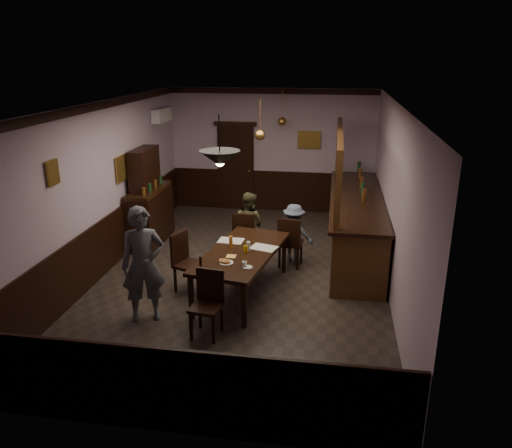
% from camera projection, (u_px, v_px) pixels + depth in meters
% --- Properties ---
extents(room, '(5.01, 8.01, 3.01)m').
position_uv_depth(room, '(242.00, 194.00, 8.47)').
color(room, '#2D2621').
rests_on(room, ground).
extents(dining_table, '(1.38, 2.34, 0.75)m').
position_uv_depth(dining_table, '(242.00, 254.00, 8.06)').
color(dining_table, black).
rests_on(dining_table, ground).
extents(chair_far_left, '(0.43, 0.43, 0.98)m').
position_uv_depth(chair_far_left, '(244.00, 235.00, 9.38)').
color(chair_far_left, black).
rests_on(chair_far_left, ground).
extents(chair_far_right, '(0.46, 0.46, 0.97)m').
position_uv_depth(chair_far_right, '(290.00, 240.00, 9.10)').
color(chair_far_right, black).
rests_on(chair_far_right, ground).
extents(chair_near, '(0.46, 0.46, 0.94)m').
position_uv_depth(chair_near, '(208.00, 300.00, 6.93)').
color(chair_near, black).
rests_on(chair_near, ground).
extents(chair_side, '(0.56, 0.56, 0.99)m').
position_uv_depth(chair_side, '(185.00, 259.00, 8.23)').
color(chair_side, black).
rests_on(chair_side, ground).
extents(person_standing, '(0.75, 0.63, 1.74)m').
position_uv_depth(person_standing, '(143.00, 265.00, 7.21)').
color(person_standing, '#4D4F58').
rests_on(person_standing, ground).
extents(person_seated_left, '(0.78, 0.72, 1.29)m').
position_uv_depth(person_seated_left, '(249.00, 225.00, 9.60)').
color(person_seated_left, '#48472B').
rests_on(person_seated_left, ground).
extents(person_seated_right, '(0.80, 0.54, 1.14)m').
position_uv_depth(person_seated_right, '(294.00, 233.00, 9.34)').
color(person_seated_right, slate).
rests_on(person_seated_right, ground).
extents(newspaper_left, '(0.43, 0.32, 0.01)m').
position_uv_depth(newspaper_left, '(231.00, 241.00, 8.46)').
color(newspaper_left, silver).
rests_on(newspaper_left, dining_table).
extents(newspaper_right, '(0.49, 0.41, 0.01)m').
position_uv_depth(newspaper_right, '(264.00, 248.00, 8.16)').
color(newspaper_right, silver).
rests_on(newspaper_right, dining_table).
extents(napkin, '(0.17, 0.17, 0.00)m').
position_uv_depth(napkin, '(231.00, 256.00, 7.82)').
color(napkin, '#EBB956').
rests_on(napkin, dining_table).
extents(saucer, '(0.15, 0.15, 0.01)m').
position_uv_depth(saucer, '(248.00, 267.00, 7.41)').
color(saucer, white).
rests_on(saucer, dining_table).
extents(coffee_cup, '(0.09, 0.09, 0.07)m').
position_uv_depth(coffee_cup, '(244.00, 264.00, 7.42)').
color(coffee_cup, white).
rests_on(coffee_cup, saucer).
extents(pastry_plate, '(0.22, 0.22, 0.01)m').
position_uv_depth(pastry_plate, '(226.00, 263.00, 7.56)').
color(pastry_plate, white).
rests_on(pastry_plate, dining_table).
extents(pastry_ring_a, '(0.13, 0.13, 0.04)m').
position_uv_depth(pastry_ring_a, '(223.00, 261.00, 7.56)').
color(pastry_ring_a, '#C68C47').
rests_on(pastry_ring_a, pastry_plate).
extents(pastry_ring_b, '(0.13, 0.13, 0.04)m').
position_uv_depth(pastry_ring_b, '(226.00, 262.00, 7.53)').
color(pastry_ring_b, '#C68C47').
rests_on(pastry_ring_b, pastry_plate).
extents(soda_can, '(0.07, 0.07, 0.12)m').
position_uv_depth(soda_can, '(246.00, 249.00, 7.94)').
color(soda_can, yellow).
rests_on(soda_can, dining_table).
extents(beer_glass, '(0.06, 0.06, 0.20)m').
position_uv_depth(beer_glass, '(231.00, 242.00, 8.13)').
color(beer_glass, '#BF721E').
rests_on(beer_glass, dining_table).
extents(water_glass, '(0.06, 0.06, 0.15)m').
position_uv_depth(water_glass, '(248.00, 246.00, 8.03)').
color(water_glass, silver).
rests_on(water_glass, dining_table).
extents(pepper_mill, '(0.04, 0.04, 0.14)m').
position_uv_depth(pepper_mill, '(200.00, 261.00, 7.47)').
color(pepper_mill, black).
rests_on(pepper_mill, dining_table).
extents(sideboard, '(0.53, 1.50, 1.98)m').
position_uv_depth(sideboard, '(149.00, 206.00, 10.26)').
color(sideboard, black).
rests_on(sideboard, ground).
extents(bar_counter, '(1.00, 4.30, 2.41)m').
position_uv_depth(bar_counter, '(355.00, 223.00, 9.79)').
color(bar_counter, '#462912').
rests_on(bar_counter, ground).
extents(door_back, '(0.90, 0.06, 2.10)m').
position_uv_depth(door_back, '(236.00, 168.00, 12.44)').
color(door_back, black).
rests_on(door_back, ground).
extents(ac_unit, '(0.20, 0.85, 0.30)m').
position_uv_depth(ac_unit, '(162.00, 115.00, 11.23)').
color(ac_unit, white).
rests_on(ac_unit, ground).
extents(picture_left_small, '(0.04, 0.28, 0.36)m').
position_uv_depth(picture_left_small, '(53.00, 173.00, 7.13)').
color(picture_left_small, olive).
rests_on(picture_left_small, ground).
extents(picture_left_large, '(0.04, 0.62, 0.48)m').
position_uv_depth(picture_left_large, '(123.00, 168.00, 9.52)').
color(picture_left_large, olive).
rests_on(picture_left_large, ground).
extents(picture_back, '(0.55, 0.04, 0.42)m').
position_uv_depth(picture_back, '(309.00, 140.00, 11.94)').
color(picture_back, olive).
rests_on(picture_back, ground).
extents(pendant_iron, '(0.56, 0.56, 0.70)m').
position_uv_depth(pendant_iron, '(220.00, 159.00, 6.79)').
color(pendant_iron, black).
rests_on(pendant_iron, ground).
extents(pendant_brass_mid, '(0.20, 0.20, 0.81)m').
position_uv_depth(pendant_brass_mid, '(260.00, 135.00, 9.45)').
color(pendant_brass_mid, '#BF8C3F').
rests_on(pendant_brass_mid, ground).
extents(pendant_brass_far, '(0.20, 0.20, 0.81)m').
position_uv_depth(pendant_brass_far, '(282.00, 122.00, 11.33)').
color(pendant_brass_far, '#BF8C3F').
rests_on(pendant_brass_far, ground).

